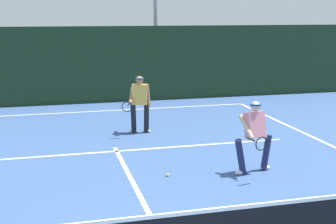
% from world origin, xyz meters
% --- Properties ---
extents(court_line_baseline_far, '(11.01, 0.10, 0.01)m').
position_xyz_m(court_line_baseline_far, '(0.00, 11.10, 0.00)').
color(court_line_baseline_far, white).
rests_on(court_line_baseline_far, ground_plane).
extents(court_line_service, '(8.98, 0.10, 0.01)m').
position_xyz_m(court_line_service, '(0.00, 6.07, 0.00)').
color(court_line_service, white).
rests_on(court_line_service, ground_plane).
extents(court_line_centre, '(0.10, 6.40, 0.01)m').
position_xyz_m(court_line_centre, '(0.00, 3.20, 0.00)').
color(court_line_centre, white).
rests_on(court_line_centre, ground_plane).
extents(player_near, '(0.97, 0.89, 1.57)m').
position_xyz_m(player_near, '(2.65, 3.76, 0.86)').
color(player_near, '#1E234C').
rests_on(player_near, ground_plane).
extents(player_far, '(0.92, 0.90, 1.65)m').
position_xyz_m(player_far, '(0.93, 7.77, 0.91)').
color(player_far, black).
rests_on(player_far, ground_plane).
extents(tennis_ball, '(0.07, 0.07, 0.07)m').
position_xyz_m(tennis_ball, '(0.78, 3.96, 0.03)').
color(tennis_ball, '#D1E033').
rests_on(tennis_ball, ground_plane).
extents(back_fence_windscreen, '(23.85, 0.12, 2.92)m').
position_xyz_m(back_fence_windscreen, '(0.00, 12.75, 1.46)').
color(back_fence_windscreen, '#1B311D').
rests_on(back_fence_windscreen, ground_plane).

